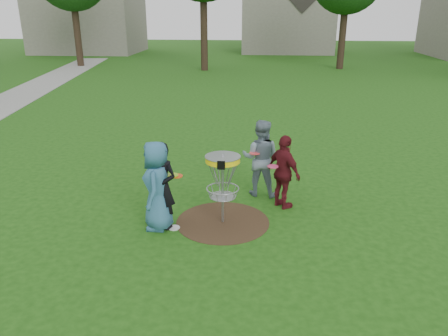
# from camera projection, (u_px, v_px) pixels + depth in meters

# --- Properties ---
(ground) EXTENTS (100.00, 100.00, 0.00)m
(ground) POSITION_uv_depth(u_px,v_px,m) (223.00, 222.00, 8.43)
(ground) COLOR #19470F
(ground) RESTS_ON ground
(dirt_patch) EXTENTS (1.80, 1.80, 0.01)m
(dirt_patch) POSITION_uv_depth(u_px,v_px,m) (223.00, 222.00, 8.43)
(dirt_patch) COLOR #47331E
(dirt_patch) RESTS_ON ground
(player_blue) EXTENTS (0.56, 0.84, 1.68)m
(player_blue) POSITION_uv_depth(u_px,v_px,m) (157.00, 186.00, 7.95)
(player_blue) COLOR #306484
(player_blue) RESTS_ON ground
(player_black) EXTENTS (0.71, 0.60, 1.64)m
(player_black) POSITION_uv_depth(u_px,v_px,m) (162.00, 186.00, 7.98)
(player_black) COLOR black
(player_black) RESTS_ON ground
(player_grey) EXTENTS (0.92, 0.77, 1.69)m
(player_grey) POSITION_uv_depth(u_px,v_px,m) (260.00, 158.00, 9.40)
(player_grey) COLOR slate
(player_grey) RESTS_ON ground
(player_maroon) EXTENTS (0.85, 0.94, 1.54)m
(player_maroon) POSITION_uv_depth(u_px,v_px,m) (284.00, 172.00, 8.81)
(player_maroon) COLOR #5A141B
(player_maroon) RESTS_ON ground
(disc_on_grass) EXTENTS (0.22, 0.22, 0.02)m
(disc_on_grass) POSITION_uv_depth(u_px,v_px,m) (174.00, 228.00, 8.19)
(disc_on_grass) COLOR silver
(disc_on_grass) RESTS_ON ground
(disc_golf_basket) EXTENTS (0.66, 0.67, 1.38)m
(disc_golf_basket) POSITION_uv_depth(u_px,v_px,m) (223.00, 173.00, 8.08)
(disc_golf_basket) COLOR #9EA0A5
(disc_golf_basket) RESTS_ON ground
(held_discs) EXTENTS (2.06, 1.61, 0.11)m
(held_discs) POSITION_uv_depth(u_px,v_px,m) (221.00, 167.00, 8.40)
(held_discs) COLOR #99D217
(held_discs) RESTS_ON ground
(house_row) EXTENTS (44.50, 10.65, 11.62)m
(house_row) POSITION_uv_depth(u_px,v_px,m) (310.00, 4.00, 37.56)
(house_row) COLOR gray
(house_row) RESTS_ON ground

